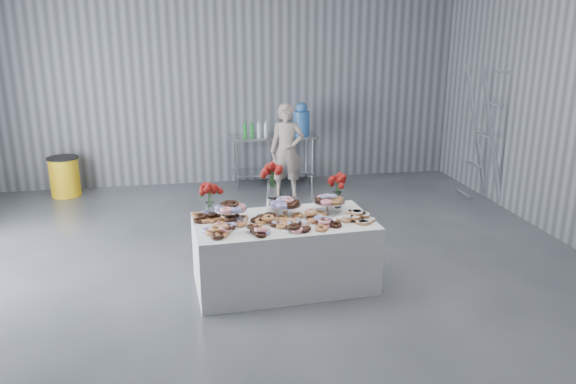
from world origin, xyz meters
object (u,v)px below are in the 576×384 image
water_jug (301,120)px  stepladder (484,134)px  display_table (284,253)px  person (287,151)px  trash_barrel (65,176)px  prep_table (273,151)px

water_jug → stepladder: bearing=-30.5°
display_table → person: 3.32m
display_table → trash_barrel: size_ratio=2.90×
prep_table → person: (0.12, -0.66, 0.14)m
water_jug → stepladder: (2.59, -1.53, -0.05)m
stepladder → display_table: bearing=-146.5°
water_jug → trash_barrel: bearing=-180.0°
display_table → stepladder: stepladder is taller
person → trash_barrel: size_ratio=2.33×
person → stepladder: stepladder is taller
display_table → prep_table: bearing=82.7°
prep_table → trash_barrel: size_ratio=2.29×
water_jug → display_table: bearing=-104.4°
display_table → water_jug: size_ratio=3.43×
display_table → prep_table: size_ratio=1.27×
prep_table → trash_barrel: (-3.49, -0.00, -0.29)m
display_table → prep_table: 3.94m
trash_barrel → stepladder: size_ratio=0.30×
trash_barrel → stepladder: bearing=-13.0°
person → prep_table: bearing=110.4°
trash_barrel → stepladder: (6.58, -1.53, 0.77)m
display_table → water_jug: (1.00, 3.90, 0.77)m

